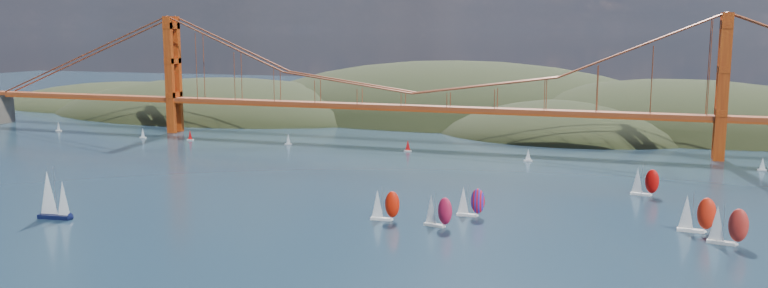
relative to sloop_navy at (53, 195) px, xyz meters
The scene contains 17 objects.
ground 58.51m from the sloop_navy, 26.86° to the right, with size 1200.00×1200.00×0.00m, color black.
headlands 270.62m from the sloop_navy, 68.98° to the left, with size 725.00×225.00×96.00m.
bridge 163.78m from the sloop_navy, 71.93° to the left, with size 552.00×12.00×55.00m.
sloop_navy is the anchor object (origin of this frame).
racer_0 86.16m from the sloop_navy, 17.78° to the left, with size 7.71×3.24×8.79m.
racer_1 99.72m from the sloop_navy, 14.20° to the left, with size 7.84×4.49×8.79m.
racer_2 165.98m from the sloop_navy, 10.64° to the left, with size 8.82×4.47×9.91m.
racer_3 165.42m from the sloop_navy, 28.49° to the left, with size 8.13×3.91×9.16m.
racer_4 162.11m from the sloop_navy, 14.24° to the left, with size 8.76×3.70×9.98m.
racer_rwb 108.71m from the sloop_navy, 20.23° to the left, with size 7.42×2.98×8.57m.
distant_boat_0 184.99m from the sloop_navy, 131.89° to the left, with size 3.00×2.00×4.70m.
distant_boat_1 148.66m from the sloop_navy, 118.09° to the left, with size 3.00×2.00×4.70m.
distant_boat_2 139.83m from the sloop_navy, 109.08° to the left, with size 3.00×2.00×4.70m.
distant_boat_3 134.88m from the sloop_navy, 89.46° to the left, with size 3.00×2.00×4.70m.
distant_boat_4 228.18m from the sloop_navy, 36.03° to the left, with size 3.00×2.00×4.70m.
distant_boat_8 163.97m from the sloop_navy, 50.40° to the left, with size 3.00×2.00×4.70m.
distant_boat_9 145.07m from the sloop_navy, 67.68° to the left, with size 3.00×2.00×4.70m.
Camera 1 is at (90.95, -125.05, 48.57)m, focal length 35.00 mm.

